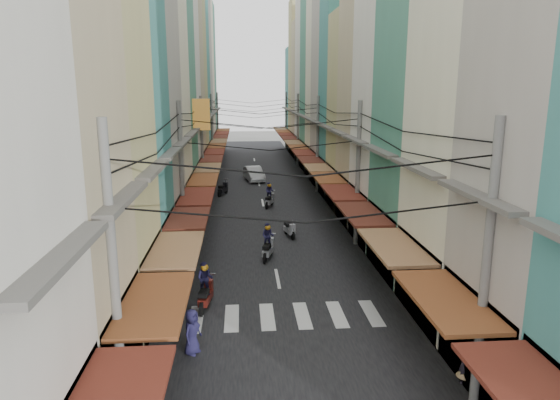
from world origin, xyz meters
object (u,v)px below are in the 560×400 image
market_umbrella (417,223)px  traffic_sign (372,221)px  bicycle (416,265)px  white_car (254,181)px

market_umbrella → traffic_sign: size_ratio=0.90×
bicycle → traffic_sign: (-2.20, 0.68, 2.18)m
white_car → bicycle: white_car is taller
white_car → market_umbrella: (7.40, -24.74, 2.37)m
white_car → traffic_sign: bearing=-87.7°
bicycle → market_umbrella: 2.42m
bicycle → traffic_sign: 3.17m
white_car → bicycle: bearing=-83.2°
white_car → traffic_sign: (5.46, -23.64, 2.18)m
white_car → bicycle: (7.66, -24.31, 0.00)m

